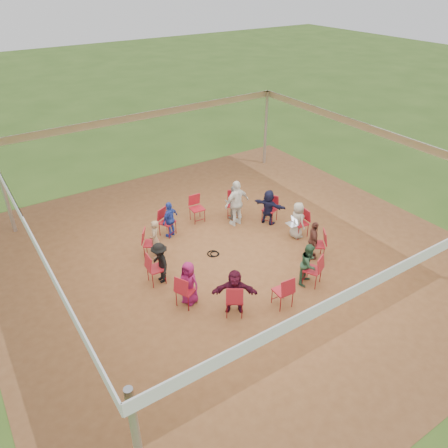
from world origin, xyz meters
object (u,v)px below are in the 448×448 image
person_seated_6 (189,283)px  standing_person (237,203)px  chair_3 (197,209)px  person_seated_8 (309,264)px  person_seated_3 (170,219)px  chair_11 (317,245)px  laptop (293,222)px  chair_4 (167,222)px  chair_6 (156,269)px  person_seated_9 (313,240)px  chair_0 (300,223)px  person_seated_1 (268,207)px  chair_1 (270,209)px  person_seated_4 (155,239)px  person_seated_7 (235,291)px  person_seated_0 (297,220)px  chair_5 (151,244)px  chair_10 (312,270)px  chair_2 (233,205)px  person_seated_5 (160,263)px  chair_7 (186,290)px  chair_9 (283,291)px  chair_8 (234,299)px  person_seated_2 (233,202)px  cable_coil (214,254)px

person_seated_6 → standing_person: 4.00m
chair_3 → person_seated_8: (0.81, -4.38, 0.15)m
person_seated_3 → person_seated_8: size_ratio=1.00×
chair_11 → laptop: chair_11 is taller
chair_4 → chair_6: 2.37m
person_seated_9 → chair_0: bearing=9.5°
person_seated_1 → person_seated_3: 3.18m
chair_1 → chair_11: bearing=150.0°
person_seated_4 → laptop: (3.94, -1.41, -0.03)m
standing_person → person_seated_1: bearing=146.8°
person_seated_9 → person_seated_7: bearing=135.0°
person_seated_0 → chair_0: bearing=-90.0°
chair_5 → person_seated_3: size_ratio=0.76×
person_seated_3 → person_seated_4: size_ratio=1.00×
laptop → person_seated_3: bearing=58.8°
person_seated_3 → person_seated_6: size_ratio=1.00×
chair_6 → person_seated_0: bearing=90.0°
chair_10 → chair_11: same height
chair_2 → person_seated_4: (-3.19, -0.70, 0.15)m
person_seated_5 → person_seated_8: (3.22, -2.18, 0.00)m
chair_7 → chair_2: bearing=105.0°
chair_9 → person_seated_3: (-0.81, 4.38, 0.15)m
person_seated_1 → chair_10: bearing=136.5°
chair_2 → chair_1: bearing=165.0°
chair_1 → chair_8: size_ratio=1.00×
chair_11 → person_seated_2: (-0.70, 3.19, 0.15)m
chair_0 → chair_9: bearing=135.0°
chair_5 → person_seated_8: (2.94, -3.35, 0.15)m
standing_person → cable_coil: standing_person is taller
person_seated_7 → standing_person: bearing=88.6°
person_seated_7 → standing_person: (2.39, 3.34, 0.18)m
chair_0 → chair_1: size_ratio=1.00×
laptop → chair_6: bearing=90.0°
chair_1 → chair_5: size_ratio=1.00×
chair_9 → chair_4: bearing=105.0°
standing_person → cable_coil: size_ratio=3.65×
chair_8 → person_seated_4: size_ratio=0.76×
chair_0 → person_seated_4: bearing=75.4°
chair_0 → chair_7: bearing=105.0°
person_seated_1 → cable_coil: person_seated_1 is taller
person_seated_6 → laptop: size_ratio=3.29×
person_seated_4 → cable_coil: 1.76m
chair_3 → chair_2: bearing=165.0°
chair_4 → person_seated_6: person_seated_6 is taller
chair_1 → person_seated_9: (-0.27, -2.29, 0.15)m
person_seated_5 → person_seated_7: size_ratio=1.00×
chair_0 → chair_3: bearing=45.0°
person_seated_8 → person_seated_9: (0.88, 0.76, 0.00)m
chair_9 → standing_person: 4.07m
chair_4 → person_seated_8: bearing=90.0°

